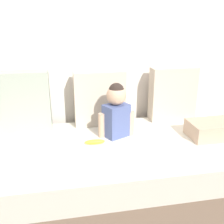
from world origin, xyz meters
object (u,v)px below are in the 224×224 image
at_px(folded_blanket, 212,129).
at_px(throw_pillow_left, 19,102).
at_px(throw_pillow_right, 173,94).
at_px(banana, 95,142).
at_px(throw_pillow_center, 100,98).
at_px(toddler, 116,110).
at_px(couch, 107,159).

bearing_deg(folded_blanket, throw_pillow_left, 163.74).
bearing_deg(throw_pillow_right, banana, -153.02).
xyz_separation_m(throw_pillow_center, toddler, (0.10, -0.31, -0.02)).
bearing_deg(folded_blanket, banana, 177.17).
relative_size(throw_pillow_left, banana, 3.29).
distance_m(throw_pillow_right, banana, 0.99).
relative_size(couch, toddler, 4.98).
bearing_deg(toddler, folded_blanket, -12.33).
distance_m(throw_pillow_left, toddler, 0.90).
distance_m(throw_pillow_center, banana, 0.51).
distance_m(throw_pillow_center, folded_blanket, 1.06).
height_order(throw_pillow_right, toddler, throw_pillow_right).
bearing_deg(throw_pillow_right, throw_pillow_left, 180.00).
relative_size(toddler, banana, 2.84).
bearing_deg(toddler, throw_pillow_right, 25.41).
relative_size(throw_pillow_left, toddler, 1.16).
xyz_separation_m(couch, throw_pillow_left, (-0.74, 0.37, 0.47)).
height_order(couch, throw_pillow_left, throw_pillow_left).
distance_m(couch, banana, 0.25).
height_order(throw_pillow_center, banana, throw_pillow_center).
xyz_separation_m(throw_pillow_left, toddler, (0.84, -0.31, -0.03)).
height_order(toddler, folded_blanket, toddler).
height_order(throw_pillow_center, throw_pillow_right, throw_pillow_right).
xyz_separation_m(throw_pillow_right, toddler, (-0.64, -0.31, -0.03)).
relative_size(banana, folded_blanket, 0.42).
height_order(throw_pillow_left, throw_pillow_right, throw_pillow_left).
xyz_separation_m(throw_pillow_center, banana, (-0.11, -0.43, -0.24)).
distance_m(throw_pillow_left, folded_blanket, 1.75).
xyz_separation_m(throw_pillow_left, throw_pillow_right, (1.49, 0.00, -0.01)).
relative_size(throw_pillow_center, toddler, 1.09).
bearing_deg(throw_pillow_left, throw_pillow_right, 0.00).
bearing_deg(couch, throw_pillow_left, 153.66).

